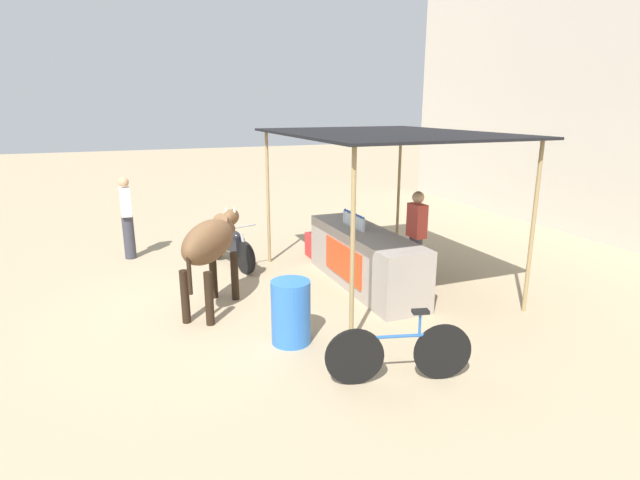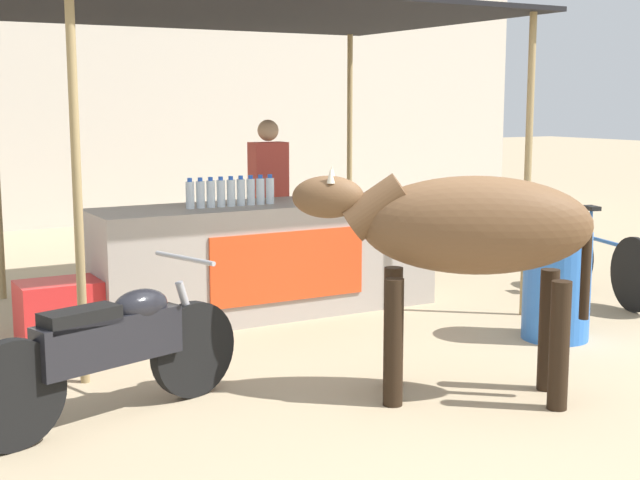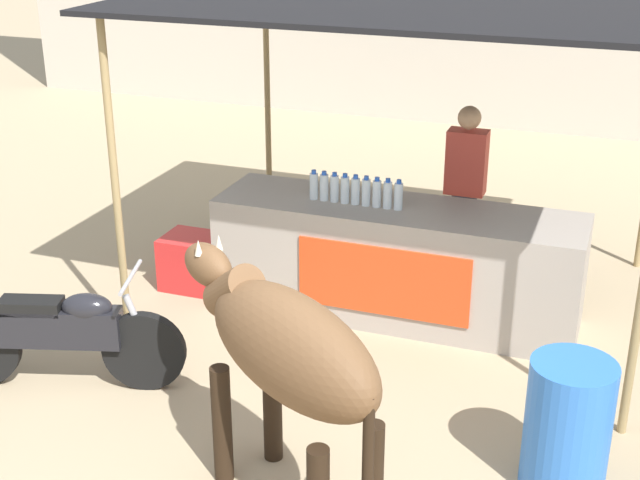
{
  "view_description": "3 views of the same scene",
  "coord_description": "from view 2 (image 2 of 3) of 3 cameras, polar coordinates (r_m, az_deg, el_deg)",
  "views": [
    {
      "loc": [
        7.24,
        -1.51,
        2.99
      ],
      "look_at": [
        0.3,
        1.26,
        0.98
      ],
      "focal_mm": 28.0,
      "sensor_mm": 36.0,
      "label": 1
    },
    {
      "loc": [
        -3.32,
        -4.59,
        1.82
      ],
      "look_at": [
        -0.16,
        0.98,
        0.82
      ],
      "focal_mm": 50.0,
      "sensor_mm": 36.0,
      "label": 2
    },
    {
      "loc": [
        1.72,
        -4.34,
        3.46
      ],
      "look_at": [
        -0.41,
        1.47,
        0.9
      ],
      "focal_mm": 50.0,
      "sensor_mm": 36.0,
      "label": 3
    }
  ],
  "objects": [
    {
      "name": "ground_plane",
      "position": [
        5.95,
        6.12,
        -9.0
      ],
      "size": [
        60.0,
        60.0,
        0.0
      ],
      "primitive_type": "plane",
      "color": "tan"
    },
    {
      "name": "stall_counter",
      "position": [
        7.67,
        -3.4,
        -1.2
      ],
      "size": [
        3.0,
        0.82,
        0.96
      ],
      "color": "#9E9389",
      "rests_on": "ground"
    },
    {
      "name": "stall_awning",
      "position": [
        7.85,
        -4.54,
        13.67
      ],
      "size": [
        4.2,
        3.2,
        2.58
      ],
      "color": "black",
      "rests_on": "ground"
    },
    {
      "name": "water_bottle_row",
      "position": [
        7.4,
        -5.72,
        3.05
      ],
      "size": [
        0.79,
        0.07,
        0.25
      ],
      "color": "silver",
      "rests_on": "stall_counter"
    },
    {
      "name": "vendor_behind_counter",
      "position": [
        8.46,
        -3.3,
        2.27
      ],
      "size": [
        0.34,
        0.22,
        1.65
      ],
      "color": "#383842",
      "rests_on": "ground"
    },
    {
      "name": "cooler_box",
      "position": [
        7.04,
        -16.35,
        -4.47
      ],
      "size": [
        0.6,
        0.44,
        0.48
      ],
      "primitive_type": "cube",
      "color": "red",
      "rests_on": "ground"
    },
    {
      "name": "water_barrel",
      "position": [
        7.09,
        14.9,
        -2.82
      ],
      "size": [
        0.51,
        0.51,
        0.84
      ],
      "primitive_type": "cylinder",
      "color": "blue",
      "rests_on": "ground"
    },
    {
      "name": "cow",
      "position": [
        5.46,
        9.25,
        0.45
      ],
      "size": [
        1.72,
        1.31,
        1.44
      ],
      "color": "brown",
      "rests_on": "ground"
    },
    {
      "name": "motorcycle_parked",
      "position": [
        5.25,
        -13.12,
        -6.74
      ],
      "size": [
        1.74,
        0.73,
        0.9
      ],
      "color": "black",
      "rests_on": "ground"
    },
    {
      "name": "bicycle_leaning",
      "position": [
        8.61,
        17.58,
        -1.38
      ],
      "size": [
        0.47,
        1.61,
        0.85
      ],
      "color": "black",
      "rests_on": "ground"
    }
  ]
}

